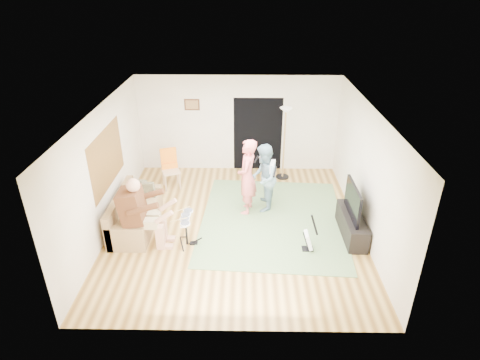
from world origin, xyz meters
name	(u,v)px	position (x,y,z in m)	size (l,w,h in m)	color
floor	(236,225)	(0.00, 0.00, 0.00)	(6.00, 6.00, 0.00)	brown
walls	(235,172)	(0.00, 0.00, 1.35)	(5.50, 6.00, 2.70)	silver
ceiling	(235,109)	(0.00, 0.00, 2.70)	(6.00, 6.00, 0.00)	white
window_blinds	(107,158)	(-2.74, 0.20, 1.55)	(2.05, 2.05, 0.00)	brown
doorway	(258,135)	(0.55, 2.99, 1.05)	(2.10, 2.10, 0.00)	black
picture_frame	(192,105)	(-1.25, 2.99, 1.90)	(0.42, 0.03, 0.32)	#3F2314
area_rug	(272,219)	(0.84, 0.25, 0.01)	(3.21, 3.75, 0.02)	#5D7F4D
sofa	(133,216)	(-2.29, -0.06, 0.26)	(0.80, 1.95, 0.79)	olive
drummer	(144,220)	(-1.85, -0.71, 0.59)	(0.99, 0.55, 1.52)	#532D17
drum_kit	(186,232)	(-1.00, -0.71, 0.30)	(0.38, 0.68, 0.70)	black
singer	(247,177)	(0.25, 0.63, 0.91)	(0.66, 0.43, 1.82)	#E96567
microphone	(256,159)	(0.45, 0.63, 1.36)	(0.06, 0.06, 0.24)	black
guitarist	(264,178)	(0.63, 0.76, 0.82)	(0.79, 0.62, 1.63)	#7398A8
guitar_held	(273,167)	(0.83, 0.76, 1.11)	(0.12, 0.60, 0.26)	white
guitar_spare	(309,240)	(1.51, -0.87, 0.24)	(0.30, 0.27, 0.84)	black
torchiere_lamp	(285,131)	(1.24, 2.43, 1.37)	(0.36, 0.36, 1.99)	black
dining_chair	(171,174)	(-1.73, 1.85, 0.37)	(0.56, 0.59, 1.04)	tan
tv_cabinet	(352,225)	(2.50, -0.33, 0.25)	(0.40, 1.40, 0.50)	black
television	(353,201)	(2.45, -0.33, 0.85)	(0.06, 1.10, 0.70)	black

